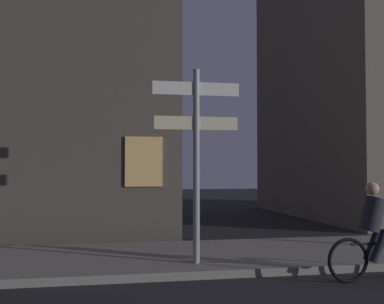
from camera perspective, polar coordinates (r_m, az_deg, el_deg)
name	(u,v)px	position (r m, az deg, el deg)	size (l,w,h in m)	color
sidewalk_kerb	(243,255)	(10.00, 6.05, -12.12)	(40.00, 3.35, 0.14)	gray
signpost	(196,147)	(8.59, 0.52, 0.60)	(1.59, 0.12, 3.48)	gray
cyclist	(375,235)	(8.44, 21.02, -9.22)	(1.82, 0.33, 1.61)	black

